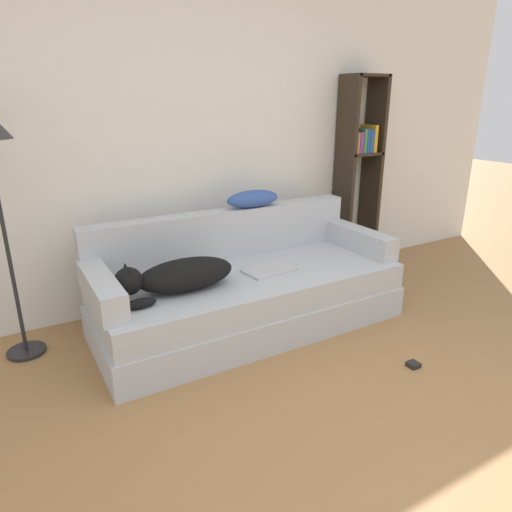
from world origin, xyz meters
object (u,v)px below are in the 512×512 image
couch (249,299)px  throw_pillow (253,199)px  bookshelf (359,165)px  dog (178,276)px  laptop (269,270)px  power_adapter (413,365)px

couch → throw_pillow: (0.24, 0.37, 0.64)m
bookshelf → dog: bearing=-162.8°
couch → laptop: (0.13, -0.05, 0.22)m
throw_pillow → power_adapter: 1.64m
couch → bookshelf: bearing=20.9°
dog → laptop: (0.68, 0.01, -0.10)m
dog → bookshelf: size_ratio=0.43×
laptop → power_adapter: (0.48, -0.94, -0.41)m
couch → bookshelf: bookshelf is taller
couch → throw_pillow: throw_pillow is taller
throw_pillow → laptop: bearing=-104.2°
power_adapter → throw_pillow: bearing=105.3°
couch → dog: dog is taller
laptop → power_adapter: laptop is taller
dog → throw_pillow: size_ratio=1.76×
bookshelf → power_adapter: bearing=-119.1°
laptop → couch: bearing=152.1°
dog → bookshelf: 2.17m
laptop → throw_pillow: throw_pillow is taller
dog → laptop: 0.69m
couch → laptop: size_ratio=5.71×
dog → throw_pillow: (0.79, 0.43, 0.33)m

